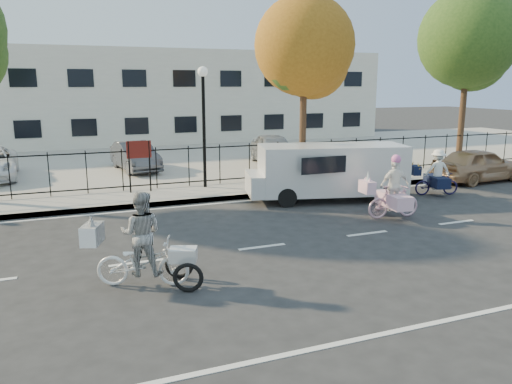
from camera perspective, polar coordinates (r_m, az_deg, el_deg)
name	(u,v)px	position (r m, az deg, el deg)	size (l,w,h in m)	color
ground	(262,247)	(12.17, 0.70, -6.30)	(120.00, 120.00, 0.00)	#333334
road_markings	(262,247)	(12.17, 0.70, -6.28)	(60.00, 9.52, 0.01)	silver
curb	(205,200)	(16.76, -5.83, -0.91)	(60.00, 0.10, 0.15)	#A8A399
sidewalk	(197,194)	(17.75, -6.75, -0.19)	(60.00, 2.20, 0.15)	#A8A399
parking_lot	(152,159)	(26.32, -11.75, 3.70)	(60.00, 15.60, 0.15)	#A8A399
iron_fence	(189,166)	(18.64, -7.69, 2.97)	(58.00, 0.06, 1.50)	black
building	(125,97)	(35.96, -14.77, 10.46)	(34.00, 10.00, 6.00)	silver
lamppost	(203,106)	(18.16, -6.03, 9.78)	(0.36, 0.36, 4.33)	black
street_sign	(139,156)	(17.83, -13.21, 4.01)	(0.85, 0.06, 1.80)	black
zebra_trike	(143,250)	(9.96, -12.84, -6.48)	(2.18, 1.47, 1.88)	white
unicorn_bike	(393,195)	(15.12, 15.39, -0.32)	(1.89, 1.32, 1.89)	#D5A2B7
bull_bike	(436,177)	(18.77, 19.91, 1.63)	(1.81, 1.28, 1.63)	#151035
white_van	(329,170)	(16.96, 8.39, 2.49)	(5.61, 2.88, 1.88)	white
gold_sedan	(478,165)	(22.01, 24.08, 2.86)	(1.62, 4.02, 1.37)	tan
lot_car_c	(135,156)	(22.52, -13.63, 4.00)	(1.32, 3.79, 1.25)	#4B4C52
lot_car_d	(273,149)	(23.68, 1.99, 4.93)	(1.67, 4.15, 1.42)	#94979B
tree_mid	(307,51)	(21.03, 5.83, 15.76)	(4.04, 4.04, 7.40)	#442D1D
tree_east	(470,43)	(25.11, 23.25, 15.35)	(4.40, 4.40, 8.06)	#442D1D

